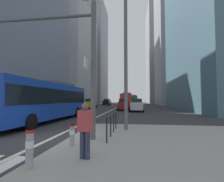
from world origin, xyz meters
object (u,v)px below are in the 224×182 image
city_bus_blue_oncoming (47,99)px  pedestrian_waiting (85,128)px  car_oncoming_mid (90,103)px  bollard_right (72,134)px  car_receding_far (124,104)px  street_lamp_post (126,39)px  city_bus_red_distant (134,99)px  traffic_signal_gantry (47,49)px  bollard_left (30,147)px  car_receding_near (137,105)px  car_oncoming_far (107,102)px  city_bus_red_receding (127,99)px  sedan_white_oncoming (3,109)px

city_bus_blue_oncoming → pedestrian_waiting: size_ratio=7.45×
car_oncoming_mid → bollard_right: 29.42m
car_receding_far → street_lamp_post: street_lamp_post is taller
city_bus_red_distant → traffic_signal_gantry: size_ratio=1.75×
city_bus_red_distant → bollard_left: (-2.42, -59.28, -1.17)m
city_bus_blue_oncoming → traffic_signal_gantry: traffic_signal_gantry is taller
city_bus_blue_oncoming → city_bus_red_distant: (7.07, 50.09, -0.00)m
street_lamp_post → pedestrian_waiting: (-0.94, -4.76, -4.26)m
street_lamp_post → car_receding_near: bearing=87.1°
bollard_left → car_receding_near: bearing=82.4°
car_receding_near → city_bus_red_distant: bearing=90.7°
city_bus_blue_oncoming → car_receding_far: 16.30m
car_receding_far → pedestrian_waiting: car_receding_far is taller
car_oncoming_far → bollard_right: bearing=-82.3°
city_bus_red_receding → car_receding_near: bearing=-82.7°
city_bus_red_distant → car_receding_far: (-1.68, -34.72, -0.85)m
pedestrian_waiting → traffic_signal_gantry: bearing=137.2°
city_bus_red_distant → bollard_right: city_bus_red_distant is taller
traffic_signal_gantry → pedestrian_waiting: 4.59m
sedan_white_oncoming → pedestrian_waiting: bearing=-40.2°
car_oncoming_mid → bollard_left: (6.72, -30.61, -0.32)m
car_oncoming_mid → street_lamp_post: size_ratio=0.56×
car_receding_far → car_oncoming_far: size_ratio=0.96×
street_lamp_post → bollard_left: 7.54m
street_lamp_post → bollard_right: 6.15m
car_oncoming_mid → bollard_right: (7.03, -28.57, -0.41)m
city_bus_red_receding → traffic_signal_gantry: size_ratio=1.81×
car_receding_near → car_receding_far: bearing=127.2°
city_bus_red_distant → car_oncoming_mid: 30.10m
street_lamp_post → pedestrian_waiting: street_lamp_post is taller
sedan_white_oncoming → bollard_right: bearing=-38.2°
car_oncoming_mid → pedestrian_waiting: size_ratio=2.83×
car_receding_near → pedestrian_waiting: 20.95m
car_receding_near → city_bus_red_receding: bearing=97.3°
city_bus_red_receding → traffic_signal_gantry: 35.14m
car_oncoming_mid → car_oncoming_far: size_ratio=1.02×
city_bus_blue_oncoming → car_oncoming_mid: city_bus_blue_oncoming is taller
car_oncoming_far → bollard_right: 43.55m
city_bus_blue_oncoming → city_bus_red_receding: same height
car_oncoming_far → pedestrian_waiting: (6.67, -44.39, 0.03)m
car_receding_far → pedestrian_waiting: 23.74m
bollard_right → pedestrian_waiting: (0.86, -1.23, 0.44)m
sedan_white_oncoming → traffic_signal_gantry: size_ratio=0.68×
street_lamp_post → bollard_right: size_ratio=10.34×
city_bus_red_distant → car_oncoming_far: (-7.93, -14.08, -0.85)m
bollard_right → pedestrian_waiting: 1.56m
sedan_white_oncoming → bollard_left: bearing=-46.5°
city_bus_blue_oncoming → city_bus_red_distant: 50.58m
city_bus_red_receding → car_oncoming_far: 9.53m
sedan_white_oncoming → city_bus_red_receding: bearing=72.1°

